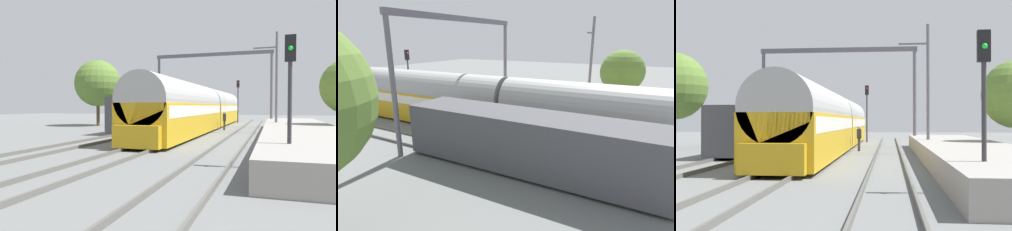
{
  "view_description": "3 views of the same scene",
  "coord_description": "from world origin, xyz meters",
  "views": [
    {
      "loc": [
        6.2,
        -19.83,
        2.19
      ],
      "look_at": [
        0.0,
        -1.04,
        1.6
      ],
      "focal_mm": 34.1,
      "sensor_mm": 36.0,
      "label": 1
    },
    {
      "loc": [
        -15.71,
        1.94,
        6.34
      ],
      "look_at": [
        -0.99,
        10.08,
        1.68
      ],
      "focal_mm": 29.44,
      "sensor_mm": 36.0,
      "label": 2
    },
    {
      "loc": [
        4.09,
        -21.1,
        2.04
      ],
      "look_at": [
        0.0,
        18.91,
        2.54
      ],
      "focal_mm": 47.79,
      "sensor_mm": 36.0,
      "label": 3
    }
  ],
  "objects": [
    {
      "name": "ground",
      "position": [
        0.0,
        0.0,
        0.0
      ],
      "size": [
        120.0,
        120.0,
        0.0
      ],
      "primitive_type": "plane",
      "color": "slate"
    },
    {
      "name": "track_far_west",
      "position": [
        -4.04,
        0.0,
        0.08
      ],
      "size": [
        1.52,
        60.0,
        0.16
      ],
      "color": "#585751",
      "rests_on": "ground"
    },
    {
      "name": "track_west",
      "position": [
        0.0,
        0.0,
        0.08
      ],
      "size": [
        1.52,
        60.0,
        0.16
      ],
      "color": "#585751",
      "rests_on": "ground"
    },
    {
      "name": "track_east",
      "position": [
        4.04,
        0.0,
        0.08
      ],
      "size": [
        1.52,
        60.0,
        0.16
      ],
      "color": "#585751",
      "rests_on": "ground"
    },
    {
      "name": "platform",
      "position": [
        7.86,
        2.0,
        0.45
      ],
      "size": [
        4.4,
        28.0,
        0.9
      ],
      "color": "gray",
      "rests_on": "ground"
    },
    {
      "name": "passenger_train",
      "position": [
        0.0,
        10.53,
        1.97
      ],
      "size": [
        2.93,
        32.85,
        3.82
      ],
      "color": "gold",
      "rests_on": "ground"
    },
    {
      "name": "freight_car",
      "position": [
        -4.04,
        7.21,
        1.47
      ],
      "size": [
        2.8,
        13.0,
        2.7
      ],
      "color": "#47474C",
      "rests_on": "ground"
    },
    {
      "name": "person_crossing",
      "position": [
        2.03,
        9.07,
        1.03
      ],
      "size": [
        0.34,
        0.45,
        1.73
      ],
      "rotation": [
        0.0,
        0.0,
        4.98
      ],
      "color": "#353535",
      "rests_on": "ground"
    },
    {
      "name": "railway_signal_near",
      "position": [
        6.74,
        -8.2,
        2.97
      ],
      "size": [
        0.36,
        0.3,
        4.61
      ],
      "color": "#2D2D33",
      "rests_on": "ground"
    },
    {
      "name": "railway_signal_far",
      "position": [
        1.92,
        21.79,
        3.47
      ],
      "size": [
        0.36,
        0.3,
        5.46
      ],
      "color": "#2D2D33",
      "rests_on": "ground"
    },
    {
      "name": "catenary_gantry",
      "position": [
        0.0,
        14.06,
        5.63
      ],
      "size": [
        12.49,
        0.28,
        7.86
      ],
      "color": "#5D5966",
      "rests_on": "ground"
    },
    {
      "name": "catenary_pole_east_mid",
      "position": [
        6.4,
        6.66,
        4.15
      ],
      "size": [
        1.9,
        0.2,
        8.0
      ],
      "color": "#5D5966",
      "rests_on": "ground"
    }
  ]
}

